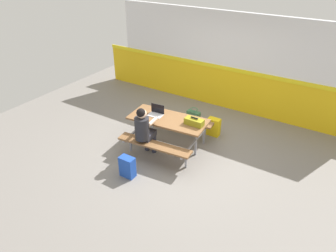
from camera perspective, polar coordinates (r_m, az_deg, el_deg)
name	(u,v)px	position (r m, az deg, el deg)	size (l,w,h in m)	color
ground_plane	(178,151)	(7.03, 1.76, -4.51)	(10.00, 10.00, 0.02)	gray
accent_backdrop	(228,64)	(8.59, 10.99, 11.01)	(8.00, 0.14, 2.60)	yellow
picnic_table_main	(168,125)	(6.83, 0.00, 0.16)	(1.77, 1.70, 0.74)	brown
student_nearer	(144,129)	(6.46, -4.42, -0.46)	(0.39, 0.54, 1.21)	#2D2D38
laptop_silver	(156,113)	(6.88, -2.16, 2.42)	(0.34, 0.25, 0.22)	silver
toolbox_grey	(194,122)	(6.50, 4.81, 0.77)	(0.40, 0.18, 0.18)	olive
backpack_dark	(128,167)	(6.23, -7.39, -7.41)	(0.30, 0.22, 0.44)	#1E47B2
tote_bag_bright	(193,117)	(7.96, 4.65, 1.59)	(0.34, 0.21, 0.43)	#3F724C
satchel_spare	(214,127)	(7.55, 8.37, -0.15)	(0.30, 0.22, 0.44)	yellow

